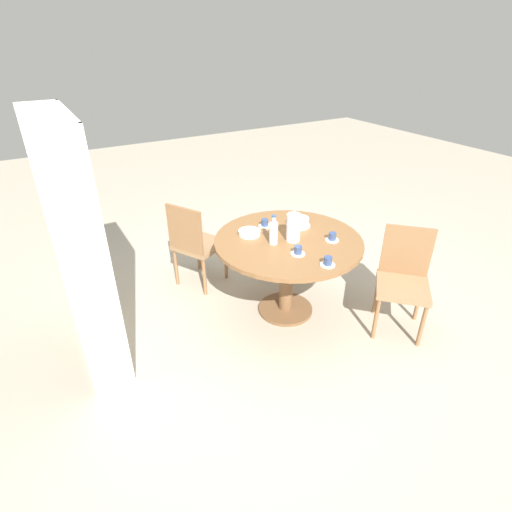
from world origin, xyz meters
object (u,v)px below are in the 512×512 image
Objects in this scene: bookshelf at (81,250)px; cup_c at (298,251)px; coffee_pot at (293,227)px; cup_b at (265,224)px; chair_b at (195,243)px; cup_d at (332,237)px; water_bottle at (273,232)px; cup_a at (328,262)px; chair_a at (403,278)px; cake_main at (299,222)px.

bookshelf is 1.60m from cup_c.
coffee_pot is 0.37m from cup_b.
coffee_pot is at bearing -25.66° from cup_c.
coffee_pot is 2.38× the size of cup_c.
chair_b is at bearing 43.11° from cup_b.
coffee_pot is at bearing -170.01° from cup_b.
coffee_pot is at bearing 58.74° from cup_d.
water_bottle is at bearing 175.66° from chair_b.
coffee_pot is 2.38× the size of cup_a.
cup_a is (-0.83, -1.58, -0.14)m from bookshelf.
cup_a is at bearing -146.12° from chair_a.
chair_b is 0.48× the size of bookshelf.
cup_b is (0.31, -0.11, -0.07)m from water_bottle.
cup_a is at bearing 178.51° from coffee_pot.
bookshelf reaches higher than cup_b.
coffee_pot is 2.38× the size of cup_d.
cup_d is (0.45, 0.42, 0.30)m from chair_a.
water_bottle is 2.20× the size of cup_b.
coffee_pot is 2.38× the size of cup_b.
cup_c is at bearing 143.70° from cake_main.
chair_a is at bearing -126.87° from water_bottle.
chair_a is 0.79m from cup_a.
cup_d is at bearing -44.43° from cup_a.
cup_b is at bearing 33.36° from cup_d.
chair_b is 7.79× the size of cup_a.
chair_b is 0.98m from water_bottle.
cup_b is at bearing -4.34° from cup_c.
chair_b is 3.53× the size of water_bottle.
cup_b is 1.00× the size of cup_c.
cup_c is (0.25, 0.09, 0.00)m from cup_a.
coffee_pot is 0.31m from cake_main.
chair_a is 2.54m from bookshelf.
cup_c is at bearing 97.00° from cup_d.
cup_b is at bearing -19.70° from water_bottle.
bookshelf is at bearing 87.20° from chair_b.
cup_d is (-0.17, -0.28, -0.10)m from coffee_pot.
chair_a is 0.69m from cup_d.
coffee_pot is 1.08× the size of water_bottle.
chair_b is at bearing 175.79° from chair_a.
chair_a is 0.48× the size of bookshelf.
coffee_pot reaches higher than cup_b.
chair_a is 1.01m from cake_main.
cup_b is (-0.51, -0.48, 0.30)m from chair_b.
chair_b is 1.35m from cup_d.
cake_main is at bearing -17.99° from cup_a.
water_bottle is 2.20× the size of cup_a.
chair_a is 3.27× the size of coffee_pot.
coffee_pot reaches higher than cake_main.
chair_a is at bearing -149.04° from cake_main.
chair_b reaches higher than cake_main.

